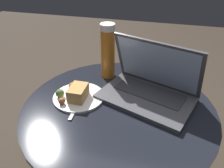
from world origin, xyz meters
The scene contains 5 objects.
table centered at (0.00, 0.00, 0.42)m, with size 0.73×0.73×0.55m.
laptop centered at (0.10, 0.09, 0.60)m, with size 0.41×0.33×0.23m.
beer_glass centered at (-0.10, 0.21, 0.68)m, with size 0.06×0.06×0.25m.
snack_plate centered at (-0.17, 0.01, 0.57)m, with size 0.20×0.20×0.06m.
fork centered at (-0.15, -0.01, 0.56)m, with size 0.03×0.19×0.00m.
Camera 1 is at (0.14, -0.64, 1.07)m, focal length 35.00 mm.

